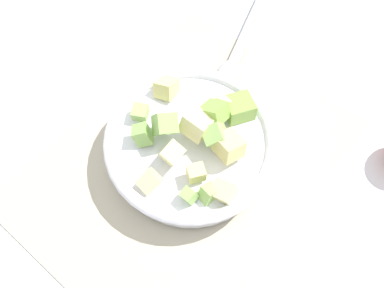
% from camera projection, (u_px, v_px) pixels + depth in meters
% --- Properties ---
extents(ground_plane, '(2.40, 2.40, 0.00)m').
position_uv_depth(ground_plane, '(184.00, 163.00, 0.64)').
color(ground_plane, silver).
extents(placemat, '(0.47, 0.36, 0.01)m').
position_uv_depth(placemat, '(184.00, 162.00, 0.64)').
color(placemat, '#BCB299').
rests_on(placemat, ground_plane).
extents(salad_bowl, '(0.25, 0.25, 0.10)m').
position_uv_depth(salad_bowl, '(192.00, 145.00, 0.61)').
color(salad_bowl, white).
rests_on(salad_bowl, placemat).
extents(serving_spoon, '(0.21, 0.09, 0.01)m').
position_uv_depth(serving_spoon, '(237.00, 54.00, 0.72)').
color(serving_spoon, '#B7B7BC').
rests_on(serving_spoon, placemat).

